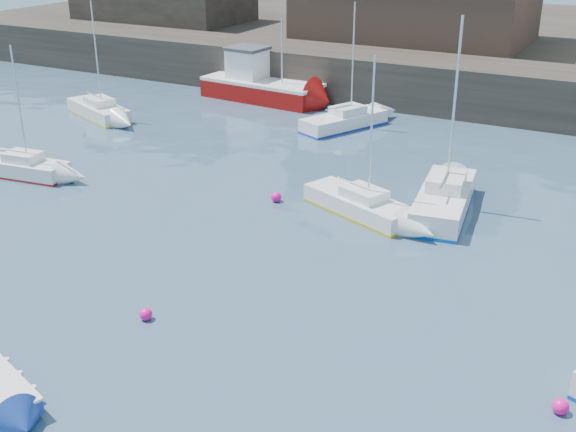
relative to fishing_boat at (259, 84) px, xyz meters
The scene contains 11 objects.
quay_wall 13.03m from the fishing_boat, 15.48° to the left, with size 90.00×5.00×3.00m, color #28231E.
land_strip 24.88m from the fishing_boat, 59.70° to the left, with size 90.00×32.00×2.80m, color #28231E.
fishing_boat is the anchor object (origin of this frame).
sailboat_a 18.31m from the fishing_boat, 97.88° to the right, with size 4.90×2.11×6.17m.
sailboat_b 20.01m from the fishing_boat, 47.90° to the right, with size 5.40×3.47×6.64m.
sailboat_e 10.57m from the fishing_boat, 127.22° to the right, with size 5.59×3.65×6.87m.
sailboat_f 20.94m from the fishing_boat, 38.29° to the right, with size 2.83×6.33×7.94m.
sailboat_h 8.53m from the fishing_boat, 24.86° to the right, with size 3.80×5.67×7.00m.
buoy_near 27.90m from the fishing_boat, 67.09° to the right, with size 0.40×0.40×0.40m, color #FF0D88.
buoy_mid 33.43m from the fishing_boat, 46.74° to the right, with size 0.43×0.43×0.43m, color #FF0D88.
buoy_far 18.14m from the fishing_boat, 57.56° to the right, with size 0.45×0.45×0.45m, color #FF0D88.
Camera 1 is at (11.24, -9.08, 11.78)m, focal length 45.00 mm.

